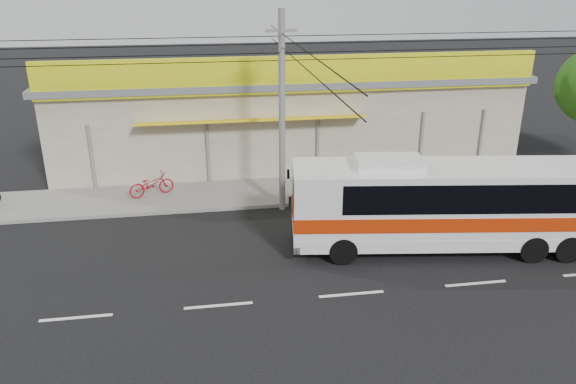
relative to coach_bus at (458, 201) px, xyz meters
name	(u,v)px	position (x,y,z in m)	size (l,w,h in m)	color
ground	(333,255)	(-4.29, 0.12, -1.80)	(120.00, 120.00, 0.00)	black
sidewalk	(302,190)	(-4.29, 6.12, -1.73)	(30.00, 3.20, 0.15)	slate
lane_markings	(351,294)	(-4.29, -2.38, -1.80)	(50.00, 0.12, 0.01)	silver
storefront_building	(283,111)	(-4.29, 11.66, 0.50)	(22.60, 9.20, 5.70)	gray
coach_bus	(458,201)	(0.00, 0.00, 0.00)	(11.14, 3.76, 3.37)	silver
motorbike_red	(151,184)	(-10.74, 6.32, -1.15)	(0.67, 1.92, 1.01)	maroon
utility_pole	(282,47)	(-5.41, 4.40, 4.67)	(34.00, 14.00, 7.85)	#61615E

